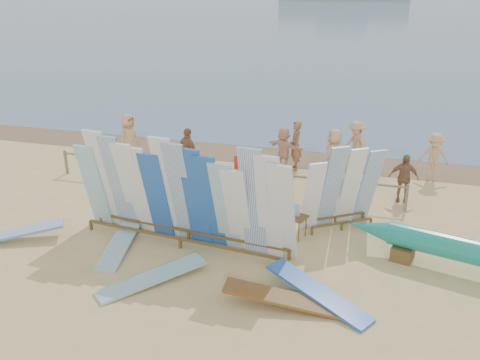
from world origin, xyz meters
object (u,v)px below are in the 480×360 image
(beach_chair_right, at_px, (242,175))
(beachgoer_7, at_px, (296,145))
(side_surfboard_rack, at_px, (342,190))
(flat_board_c, at_px, (284,306))
(beachgoer_0, at_px, (129,137))
(beach_chair_left, at_px, (247,180))
(beachgoer_9, at_px, (355,144))
(flat_board_a, at_px, (121,246))
(vendor_table, at_px, (292,225))
(beachgoer_4, at_px, (188,151))
(beachgoer_5, at_px, (284,148))
(beachgoer_10, at_px, (404,178))
(flat_board_b, at_px, (152,282))
(beachgoer_6, at_px, (334,155))
(stroller, at_px, (256,170))
(beachgoer_extra_0, at_px, (434,157))
(main_surfboard_rack, at_px, (183,197))
(flat_board_e, at_px, (15,240))
(flat_board_d, at_px, (317,300))

(beach_chair_right, xyz_separation_m, beachgoer_7, (1.57, 1.77, 0.69))
(side_surfboard_rack, height_order, flat_board_c, side_surfboard_rack)
(flat_board_c, height_order, beach_chair_right, beach_chair_right)
(beachgoer_0, bearing_deg, beach_chair_left, -93.17)
(beach_chair_left, bearing_deg, beachgoer_9, 72.02)
(side_surfboard_rack, height_order, flat_board_a, side_surfboard_rack)
(vendor_table, bearing_deg, beachgoer_4, 159.10)
(beachgoer_7, bearing_deg, beachgoer_5, -98.53)
(side_surfboard_rack, height_order, beachgoer_10, side_surfboard_rack)
(flat_board_b, relative_size, beachgoer_6, 1.43)
(beachgoer_0, bearing_deg, stroller, -87.05)
(beach_chair_right, distance_m, beachgoer_0, 5.09)
(stroller, bearing_deg, beachgoer_9, 22.25)
(flat_board_a, relative_size, beachgoer_7, 1.43)
(beachgoer_7, bearing_deg, beachgoer_extra_0, 73.40)
(main_surfboard_rack, bearing_deg, beachgoer_10, 45.38)
(vendor_table, relative_size, beach_chair_right, 1.17)
(main_surfboard_rack, relative_size, beachgoer_9, 3.50)
(main_surfboard_rack, relative_size, beachgoer_4, 3.57)
(stroller, bearing_deg, side_surfboard_rack, -57.83)
(main_surfboard_rack, bearing_deg, side_surfboard_rack, 35.05)
(flat_board_c, distance_m, beachgoer_4, 8.79)
(main_surfboard_rack, xyz_separation_m, stroller, (0.72, 5.02, -0.95))
(side_surfboard_rack, xyz_separation_m, flat_board_c, (-0.77, -4.24, -1.17))
(flat_board_e, height_order, beachgoer_10, beachgoer_10)
(main_surfboard_rack, bearing_deg, beachgoer_extra_0, 51.60)
(beachgoer_4, height_order, beachgoer_9, beachgoer_9)
(flat_board_d, bearing_deg, flat_board_b, 125.60)
(vendor_table, distance_m, beachgoer_6, 4.75)
(flat_board_e, relative_size, beachgoer_9, 1.52)
(flat_board_d, height_order, beachgoer_4, beachgoer_4)
(beach_chair_left, relative_size, beachgoer_6, 0.44)
(beachgoer_5, distance_m, beachgoer_extra_0, 5.35)
(beach_chair_right, height_order, beachgoer_6, beachgoer_6)
(flat_board_a, relative_size, beachgoer_10, 1.70)
(beach_chair_left, relative_size, beachgoer_0, 0.45)
(main_surfboard_rack, bearing_deg, flat_board_a, -154.65)
(stroller, distance_m, beachgoer_4, 2.62)
(beachgoer_9, bearing_deg, beachgoer_7, -107.68)
(side_surfboard_rack, xyz_separation_m, beachgoer_6, (-0.61, 3.75, -0.22))
(beach_chair_right, xyz_separation_m, beachgoer_9, (3.70, 2.74, 0.63))
(flat_board_b, relative_size, beachgoer_0, 1.45)
(beachgoer_10, height_order, beachgoer_5, beachgoer_5)
(flat_board_c, bearing_deg, beachgoer_10, -24.76)
(flat_board_b, height_order, beachgoer_6, beachgoer_6)
(side_surfboard_rack, relative_size, beach_chair_left, 3.07)
(flat_board_c, relative_size, flat_board_d, 1.00)
(flat_board_d, relative_size, beachgoer_9, 1.52)
(main_surfboard_rack, bearing_deg, beachgoer_7, 80.59)
(beachgoer_7, bearing_deg, flat_board_e, -59.01)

